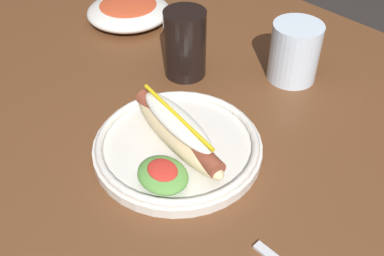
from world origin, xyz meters
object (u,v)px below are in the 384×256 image
(hot_dog_plate, at_px, (177,143))
(side_bowl, at_px, (129,10))
(soda_cup, at_px, (185,44))
(water_cup, at_px, (294,52))

(hot_dog_plate, relative_size, side_bowl, 1.40)
(soda_cup, bearing_deg, side_bowl, 168.50)
(water_cup, relative_size, side_bowl, 0.59)
(water_cup, distance_m, side_bowl, 0.39)
(hot_dog_plate, relative_size, soda_cup, 2.04)
(side_bowl, bearing_deg, hot_dog_plate, -27.65)
(water_cup, bearing_deg, hot_dog_plate, -88.48)
(soda_cup, relative_size, water_cup, 1.17)
(hot_dog_plate, xyz_separation_m, water_cup, (-0.01, 0.29, 0.03))
(soda_cup, height_order, water_cup, soda_cup)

